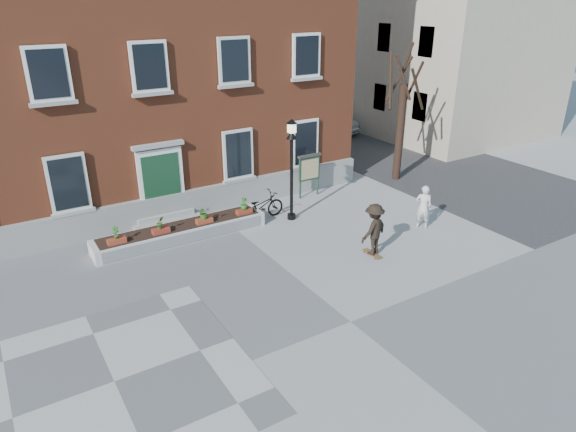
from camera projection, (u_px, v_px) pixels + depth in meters
ground at (351, 322)px, 13.75m from camera, size 100.00×100.00×0.00m
checker_patch at (114, 382)px, 11.63m from camera, size 6.00×6.00×0.01m
bicycle at (260, 207)px, 19.75m from camera, size 2.09×0.84×1.08m
parked_car at (328, 121)px, 32.16m from camera, size 2.34×4.37×1.37m
bystander at (423, 207)px, 18.98m from camera, size 0.71×0.71×1.66m
brick_building at (109, 40)px, 21.15m from camera, size 18.40×10.85×12.60m
planter_assembly at (182, 231)px, 18.26m from camera, size 6.20×1.12×1.15m
bare_tree at (401, 120)px, 23.22m from camera, size 1.83×1.83×6.16m
side_street at (384, 10)px, 35.04m from camera, size 15.20×36.00×14.50m
lamp_post at (292, 156)px, 19.00m from camera, size 0.40×0.40×3.93m
notice_board at (309, 168)px, 21.72m from camera, size 1.10×0.16×1.87m
skateboarder at (374, 229)px, 16.86m from camera, size 1.27×0.92×1.84m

